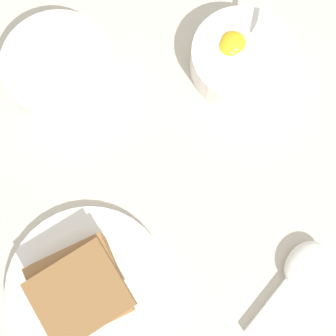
{
  "coord_description": "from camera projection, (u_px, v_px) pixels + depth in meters",
  "views": [
    {
      "loc": [
        0.07,
        0.12,
        0.66
      ],
      "look_at": [
        0.01,
        -0.02,
        0.02
      ],
      "focal_mm": 50.0,
      "sensor_mm": 36.0,
      "label": 1
    }
  ],
  "objects": [
    {
      "name": "toast_plate",
      "position": [
        88.0,
        288.0,
        0.63
      ],
      "size": [
        0.22,
        0.22,
        0.02
      ],
      "color": "white",
      "rests_on": "ground_plane"
    },
    {
      "name": "ground_plane",
      "position": [
        180.0,
        180.0,
        0.67
      ],
      "size": [
        3.0,
        3.0,
        0.0
      ],
      "primitive_type": "plane",
      "color": "beige"
    },
    {
      "name": "toast_sandwich",
      "position": [
        80.0,
        291.0,
        0.59
      ],
      "size": [
        0.12,
        0.12,
        0.06
      ],
      "color": "brown",
      "rests_on": "toast_plate"
    },
    {
      "name": "congee_bowl",
      "position": [
        60.0,
        67.0,
        0.68
      ],
      "size": [
        0.16,
        0.16,
        0.05
      ],
      "color": "white",
      "rests_on": "ground_plane"
    },
    {
      "name": "egg_bowl",
      "position": [
        241.0,
        58.0,
        0.69
      ],
      "size": [
        0.15,
        0.15,
        0.08
      ],
      "color": "white",
      "rests_on": "ground_plane"
    },
    {
      "name": "soup_spoon",
      "position": [
        300.0,
        271.0,
        0.63
      ],
      "size": [
        0.16,
        0.1,
        0.03
      ],
      "color": "white",
      "rests_on": "ground_plane"
    }
  ]
}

